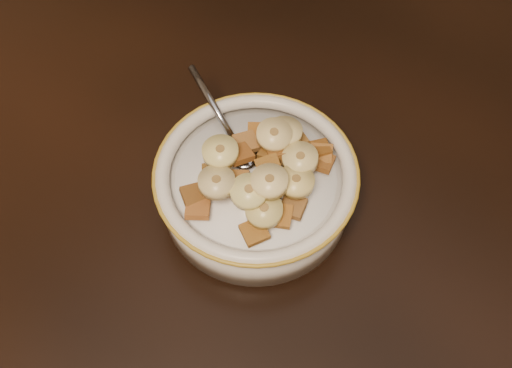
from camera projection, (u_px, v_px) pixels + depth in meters
The scene contains 35 objects.
table at pixel (463, 280), 0.52m from camera, with size 1.40×0.90×0.04m, color black.
cereal_bowl at pixel (256, 189), 0.52m from camera, with size 0.17×0.17×0.04m, color silver.
milk at pixel (256, 177), 0.50m from camera, with size 0.14×0.14×0.00m, color white.
spoon at pixel (241, 152), 0.51m from camera, with size 0.03×0.04×0.01m, color #8E95A5.
cereal_square_0 at pixel (254, 232), 0.46m from camera, with size 0.02×0.02×0.01m, color #906122.
cereal_square_1 at pixel (236, 181), 0.48m from camera, with size 0.02×0.02×0.01m, color #965F1C.
cereal_square_2 at pixel (293, 207), 0.48m from camera, with size 0.02×0.02×0.01m, color brown.
cereal_square_3 at pixel (262, 194), 0.48m from camera, with size 0.02×0.02×0.01m, color brown.
cereal_square_4 at pixel (285, 130), 0.52m from camera, with size 0.02×0.02×0.01m, color #975D1A.
cereal_square_5 at pixel (214, 172), 0.49m from camera, with size 0.02×0.02×0.01m, color brown.
cereal_square_6 at pixel (321, 154), 0.51m from camera, with size 0.02×0.02×0.01m, color #93562E.
cereal_square_7 at pixel (283, 154), 0.50m from camera, with size 0.02×0.02×0.01m, color brown.
cereal_square_8 at pixel (240, 154), 0.49m from camera, with size 0.02×0.02×0.01m, color #643610.
cereal_square_9 at pixel (198, 209), 0.48m from camera, with size 0.02×0.02×0.01m, color #955D28.
cereal_square_10 at pixel (294, 139), 0.52m from camera, with size 0.02×0.02×0.01m, color brown.
cereal_square_11 at pixel (218, 183), 0.49m from camera, with size 0.02×0.02×0.01m, color brown.
cereal_square_12 at pixel (272, 153), 0.49m from camera, with size 0.02×0.02×0.01m, color brown.
cereal_square_13 at pixel (296, 164), 0.49m from camera, with size 0.02×0.02×0.01m, color brown.
cereal_square_14 at pixel (319, 149), 0.51m from camera, with size 0.02×0.02×0.01m, color brown.
cereal_square_15 at pixel (246, 143), 0.50m from camera, with size 0.02×0.02×0.01m, color brown.
cereal_square_16 at pixel (194, 195), 0.48m from camera, with size 0.02×0.02×0.01m, color brown.
cereal_square_17 at pixel (259, 133), 0.51m from camera, with size 0.02×0.02×0.01m, color brown.
cereal_square_18 at pixel (269, 167), 0.48m from camera, with size 0.02×0.02×0.01m, color brown.
cereal_square_19 at pixel (322, 162), 0.51m from camera, with size 0.02×0.02×0.01m, color brown.
cereal_square_20 at pixel (280, 216), 0.47m from camera, with size 0.02×0.02×0.01m, color #975722.
cereal_square_21 at pixel (277, 150), 0.49m from camera, with size 0.02×0.02×0.01m, color brown.
banana_slice_0 at pixel (296, 181), 0.48m from camera, with size 0.03×0.03×0.01m, color #CFC472.
banana_slice_1 at pixel (274, 135), 0.49m from camera, with size 0.03×0.03×0.01m, color #D8C87D.
banana_slice_2 at pixel (217, 182), 0.47m from camera, with size 0.03×0.03×0.01m, color #D0BA80.
banana_slice_3 at pixel (300, 159), 0.49m from camera, with size 0.03×0.03×0.01m, color #E4D289.
banana_slice_4 at pixel (285, 132), 0.50m from camera, with size 0.03×0.03×0.01m, color #FAE89D.
banana_slice_5 at pixel (220, 152), 0.48m from camera, with size 0.03×0.03×0.01m, color #CFC068.
banana_slice_6 at pixel (264, 210), 0.46m from camera, with size 0.03×0.03×0.01m, color #D1C178.
banana_slice_7 at pixel (249, 192), 0.46m from camera, with size 0.03×0.03×0.01m, color beige.
banana_slice_8 at pixel (269, 182), 0.46m from camera, with size 0.03×0.03×0.01m, color #FEE08D.
Camera 1 is at (-0.04, -0.27, 1.21)m, focal length 40.00 mm.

